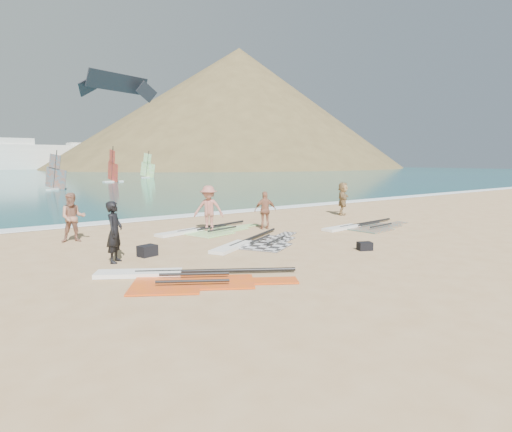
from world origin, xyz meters
TOP-DOWN VIEW (x-y plane):
  - ground at (0.00, 0.00)m, footprint 300.00×300.00m
  - surf_line at (0.00, 12.30)m, footprint 300.00×1.20m
  - headland_main at (85.00, 130.00)m, footprint 143.00×143.00m
  - headland_minor at (120.00, 140.00)m, footprint 70.00×70.00m
  - rig_grey at (-0.89, 3.69)m, footprint 5.03×3.50m
  - rig_green at (-1.00, 7.17)m, footprint 5.17×2.66m
  - rig_orange at (5.34, 3.86)m, footprint 5.08×2.13m
  - rig_red at (-5.19, 1.18)m, footprint 4.72×3.97m
  - gear_bag_near at (-4.73, 4.23)m, footprint 0.64×0.53m
  - gear_bag_far at (1.59, 0.68)m, footprint 0.57×0.50m
  - person_wetsuit at (-5.83, 4.01)m, footprint 0.77×0.80m
  - beachgoer_left at (-6.00, 8.20)m, footprint 1.04×0.90m
  - beachgoer_mid at (-0.71, 7.24)m, footprint 1.44×1.41m
  - beachgoer_back at (1.64, 6.29)m, footprint 1.07×0.76m
  - beachgoer_right at (8.14, 7.60)m, footprint 1.67×1.49m
  - windsurfer_left at (-0.27, 38.87)m, footprint 2.19×2.24m
  - windsurfer_centre at (9.67, 51.33)m, footprint 2.83×3.37m
  - windsurfer_right at (19.31, 62.31)m, footprint 2.61×2.75m
  - kitesurf_kite at (6.43, 38.40)m, footprint 8.52×3.42m

SIDE VIEW (x-z plane):
  - ground at x=0.00m, z-range 0.00..0.00m
  - surf_line at x=0.00m, z-range -0.02..0.02m
  - headland_main at x=85.00m, z-range -22.50..22.50m
  - headland_minor at x=120.00m, z-range -14.00..14.00m
  - rig_orange at x=5.34m, z-range -0.05..0.15m
  - rig_green at x=-1.00m, z-range -0.05..0.15m
  - rig_grey at x=-0.89m, z-range -0.05..0.15m
  - rig_red at x=-5.19m, z-range -0.05..0.15m
  - gear_bag_far at x=1.59m, z-range 0.00..0.28m
  - gear_bag_near at x=-4.73m, z-range 0.00..0.35m
  - beachgoer_back at x=1.64m, z-range 0.00..1.69m
  - beachgoer_right at x=8.14m, z-range 0.00..1.84m
  - person_wetsuit at x=-5.83m, z-range 0.00..1.85m
  - beachgoer_left at x=-6.00m, z-range 0.00..1.85m
  - beachgoer_mid at x=-0.71m, z-range 0.00..1.98m
  - windsurfer_left at x=-0.27m, z-range -0.83..3.28m
  - windsurfer_right at x=19.31m, z-range -1.01..3.72m
  - windsurfer_centre at x=9.67m, z-range -1.10..3.94m
  - kitesurf_kite at x=6.43m, z-range 9.78..12.53m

